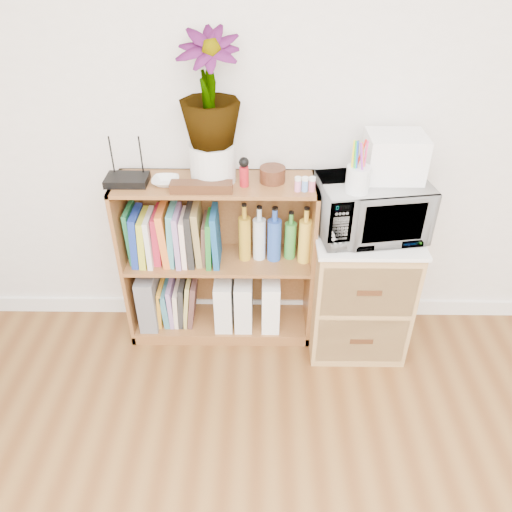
{
  "coord_description": "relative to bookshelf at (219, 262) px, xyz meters",
  "views": [
    {
      "loc": [
        -0.12,
        -0.08,
        2.02
      ],
      "look_at": [
        -0.15,
        1.95,
        0.62
      ],
      "focal_mm": 35.0,
      "sensor_mm": 36.0,
      "label": 1
    }
  ],
  "objects": [
    {
      "name": "skirting_board",
      "position": [
        0.35,
        0.14,
        -0.42
      ],
      "size": [
        4.0,
        0.02,
        0.1
      ],
      "primitive_type": "cube",
      "color": "white",
      "rests_on": "ground"
    },
    {
      "name": "bookshelf",
      "position": [
        0.0,
        0.0,
        0.0
      ],
      "size": [
        1.0,
        0.3,
        0.95
      ],
      "primitive_type": "cube",
      "color": "brown",
      "rests_on": "ground"
    },
    {
      "name": "wicker_unit",
      "position": [
        0.75,
        -0.08,
        -0.12
      ],
      "size": [
        0.5,
        0.45,
        0.7
      ],
      "primitive_type": "cube",
      "color": "#9E7542",
      "rests_on": "ground"
    },
    {
      "name": "microwave",
      "position": [
        0.75,
        -0.08,
        0.38
      ],
      "size": [
        0.55,
        0.41,
        0.28
      ],
      "primitive_type": "imported",
      "rotation": [
        0.0,
        0.0,
        0.16
      ],
      "color": "silver",
      "rests_on": "wicker_unit"
    },
    {
      "name": "pen_cup",
      "position": [
        0.65,
        -0.18,
        0.58
      ],
      "size": [
        0.11,
        0.11,
        0.12
      ],
      "primitive_type": "cylinder",
      "color": "silver",
      "rests_on": "microwave"
    },
    {
      "name": "small_appliance",
      "position": [
        0.83,
        -0.03,
        0.63
      ],
      "size": [
        0.26,
        0.22,
        0.21
      ],
      "primitive_type": "cube",
      "color": "white",
      "rests_on": "microwave"
    },
    {
      "name": "router",
      "position": [
        -0.42,
        -0.02,
        0.49
      ],
      "size": [
        0.2,
        0.14,
        0.04
      ],
      "primitive_type": "cube",
      "color": "black",
      "rests_on": "bookshelf"
    },
    {
      "name": "white_bowl",
      "position": [
        -0.23,
        -0.03,
        0.49
      ],
      "size": [
        0.13,
        0.13,
        0.03
      ],
      "primitive_type": "imported",
      "color": "silver",
      "rests_on": "bookshelf"
    },
    {
      "name": "plant_pot",
      "position": [
        -0.01,
        0.02,
        0.57
      ],
      "size": [
        0.22,
        0.22,
        0.19
      ],
      "primitive_type": "cylinder",
      "color": "silver",
      "rests_on": "bookshelf"
    },
    {
      "name": "potted_plant",
      "position": [
        -0.01,
        0.02,
        0.91
      ],
      "size": [
        0.28,
        0.28,
        0.5
      ],
      "primitive_type": "imported",
      "color": "#2F752F",
      "rests_on": "plant_pot"
    },
    {
      "name": "trinket_box",
      "position": [
        -0.05,
        -0.1,
        0.5
      ],
      "size": [
        0.29,
        0.07,
        0.05
      ],
      "primitive_type": "cube",
      "color": "#381C0F",
      "rests_on": "bookshelf"
    },
    {
      "name": "kokeshi_doll",
      "position": [
        0.14,
        -0.04,
        0.52
      ],
      "size": [
        0.04,
        0.04,
        0.1
      ],
      "primitive_type": "cylinder",
      "color": "maroon",
      "rests_on": "bookshelf"
    },
    {
      "name": "wooden_bowl",
      "position": [
        0.28,
        0.01,
        0.51
      ],
      "size": [
        0.12,
        0.12,
        0.07
      ],
      "primitive_type": "cylinder",
      "color": "#391E0F",
      "rests_on": "bookshelf"
    },
    {
      "name": "paint_jars",
      "position": [
        0.43,
        -0.09,
        0.5
      ],
      "size": [
        0.11,
        0.04,
        0.06
      ],
      "primitive_type": "cube",
      "color": "pink",
      "rests_on": "bookshelf"
    },
    {
      "name": "file_box",
      "position": [
        -0.4,
        0.0,
        -0.24
      ],
      "size": [
        0.1,
        0.27,
        0.33
      ],
      "primitive_type": "cube",
      "color": "slate",
      "rests_on": "bookshelf"
    },
    {
      "name": "magazine_holder_left",
      "position": [
        0.02,
        -0.01,
        -0.25
      ],
      "size": [
        0.1,
        0.24,
        0.3
      ],
      "primitive_type": "cube",
      "color": "silver",
      "rests_on": "bookshelf"
    },
    {
      "name": "magazine_holder_mid",
      "position": [
        0.13,
        -0.01,
        -0.25
      ],
      "size": [
        0.1,
        0.24,
        0.3
      ],
      "primitive_type": "cube",
      "color": "silver",
      "rests_on": "bookshelf"
    },
    {
      "name": "magazine_holder_right",
      "position": [
        0.28,
        -0.01,
        -0.25
      ],
      "size": [
        0.1,
        0.25,
        0.31
      ],
      "primitive_type": "cube",
      "color": "white",
      "rests_on": "bookshelf"
    },
    {
      "name": "cookbooks",
      "position": [
        -0.23,
        0.0,
        0.17
      ],
      "size": [
        0.47,
        0.2,
        0.31
      ],
      "color": "#1E713F",
      "rests_on": "bookshelf"
    },
    {
      "name": "liquor_bottles",
      "position": [
        0.29,
        0.0,
        0.17
      ],
      "size": [
        0.38,
        0.07,
        0.32
      ],
      "color": "#B88C22",
      "rests_on": "bookshelf"
    },
    {
      "name": "lower_books",
      "position": [
        -0.24,
        0.0,
        -0.28
      ],
      "size": [
        0.23,
        0.19,
        0.29
      ],
      "color": "orange",
      "rests_on": "bookshelf"
    }
  ]
}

